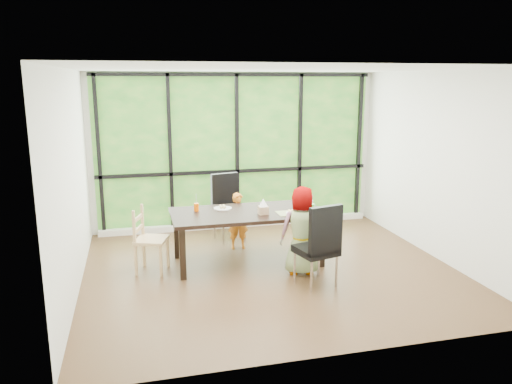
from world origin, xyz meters
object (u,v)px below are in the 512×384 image
at_px(tissue_box, 263,210).
at_px(child_older, 303,230).
at_px(dining_table, 248,237).
at_px(child_toddler, 238,221).
at_px(plate_far, 223,208).
at_px(chair_end_beech, 151,240).
at_px(chair_window_leather, 229,208).
at_px(orange_cup, 196,207).
at_px(green_cup, 312,208).
at_px(chair_interior_leather, 316,244).
at_px(white_mug, 310,203).
at_px(plate_near, 293,213).

bearing_deg(tissue_box, child_older, -41.74).
height_order(dining_table, child_toddler, child_toddler).
bearing_deg(plate_far, chair_end_beech, -165.84).
distance_m(plate_far, tissue_box, 0.65).
height_order(chair_window_leather, chair_end_beech, chair_window_leather).
bearing_deg(orange_cup, green_cup, -16.89).
distance_m(chair_interior_leather, orange_cup, 1.83).
relative_size(child_older, orange_cup, 10.74).
relative_size(chair_interior_leather, plate_far, 4.15).
relative_size(white_mug, tissue_box, 0.72).
relative_size(chair_interior_leather, chair_end_beech, 1.20).
bearing_deg(white_mug, dining_table, -176.18).
height_order(child_toddler, white_mug, child_toddler).
height_order(plate_far, tissue_box, tissue_box).
xyz_separation_m(child_toddler, plate_near, (0.60, -0.88, 0.32)).
height_order(child_older, plate_far, child_older).
distance_m(child_toddler, plate_near, 1.11).
bearing_deg(dining_table, chair_interior_leather, -56.59).
bearing_deg(child_older, green_cup, -114.63).
bearing_deg(white_mug, plate_near, -138.03).
distance_m(chair_window_leather, chair_interior_leather, 2.17).
distance_m(chair_interior_leather, child_toddler, 1.75).
height_order(chair_window_leather, plate_near, chair_window_leather).
xyz_separation_m(plate_far, green_cup, (1.18, -0.50, 0.05)).
bearing_deg(white_mug, chair_interior_leather, -105.76).
distance_m(child_older, plate_near, 0.36).
bearing_deg(orange_cup, dining_table, -16.65).
height_order(orange_cup, green_cup, green_cup).
bearing_deg(child_toddler, orange_cup, -147.13).
distance_m(chair_window_leather, plate_far, 0.88).
bearing_deg(tissue_box, chair_end_beech, 174.23).
distance_m(chair_window_leather, plate_near, 1.48).
bearing_deg(chair_interior_leather, white_mug, -119.99).
bearing_deg(green_cup, chair_window_leather, 124.99).
relative_size(dining_table, green_cup, 17.17).
distance_m(orange_cup, white_mug, 1.65).
bearing_deg(chair_end_beech, child_toddler, -45.36).
bearing_deg(white_mug, child_toddler, 149.68).
height_order(plate_far, white_mug, white_mug).
distance_m(child_older, plate_far, 1.25).
relative_size(green_cup, tissue_box, 0.95).
distance_m(chair_window_leather, white_mug, 1.44).
height_order(chair_interior_leather, orange_cup, chair_interior_leather).
bearing_deg(plate_near, chair_end_beech, 173.23).
height_order(orange_cup, tissue_box, same).
relative_size(dining_table, orange_cup, 19.09).
bearing_deg(chair_window_leather, green_cup, -67.31).
bearing_deg(dining_table, plate_far, 143.36).
xyz_separation_m(chair_interior_leather, child_older, (-0.03, 0.41, 0.06)).
distance_m(dining_table, chair_interior_leather, 1.20).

